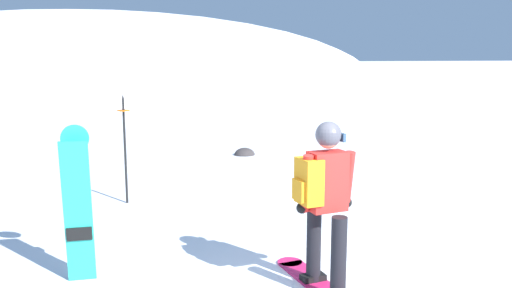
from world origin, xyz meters
TOP-DOWN VIEW (x-y plane):
  - ridge_peak_main at (-4.62, 36.52)m, footprint 40.98×36.88m
  - snowboarder_main at (0.02, 0.60)m, footprint 0.64×1.81m
  - spare_snowboard at (-2.34, 1.36)m, footprint 0.28×0.23m
  - piste_marker_near at (-1.92, 4.33)m, footprint 0.20×0.20m
  - rock_mid at (0.71, 7.89)m, footprint 0.49×0.41m

SIDE VIEW (x-z plane):
  - ridge_peak_main at x=-4.62m, z-range -5.29..5.29m
  - rock_mid at x=0.71m, z-range -0.17..0.17m
  - spare_snowboard at x=-2.34m, z-range 0.01..1.66m
  - snowboarder_main at x=0.02m, z-range 0.06..1.78m
  - piste_marker_near at x=-1.92m, z-range 0.13..1.87m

